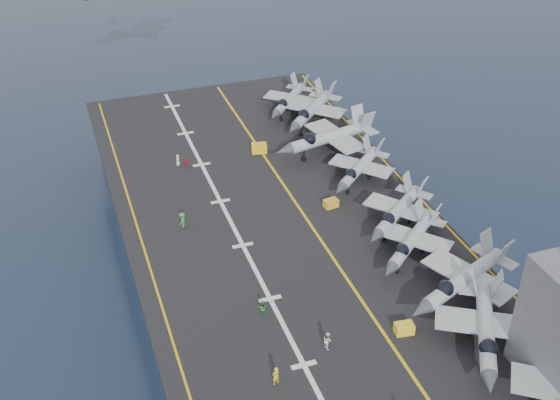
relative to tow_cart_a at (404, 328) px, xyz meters
name	(u,v)px	position (x,y,z in m)	size (l,w,h in m)	color
ground	(290,302)	(-4.91, 19.18, -10.96)	(500.00, 500.00, 0.00)	#142135
hull	(291,271)	(-4.91, 19.18, -5.96)	(36.00, 90.00, 10.00)	#56595E
flight_deck	(291,237)	(-4.91, 19.18, -0.76)	(38.00, 92.00, 0.40)	black
foul_line	(314,231)	(-1.91, 19.18, -0.54)	(0.35, 90.00, 0.02)	gold
landing_centerline	(243,245)	(-10.91, 19.18, -0.54)	(0.50, 90.00, 0.02)	silver
deck_edge_port	(149,264)	(-21.91, 19.18, -0.54)	(0.25, 90.00, 0.02)	gold
deck_edge_stbd	(429,207)	(13.59, 19.18, -0.54)	(0.25, 90.00, 0.02)	gold
fighter_jet_1	(486,327)	(6.30, -4.20, 1.95)	(15.59, 17.30, 5.01)	gray
fighter_jet_2	(464,278)	(8.24, 2.84, 2.04)	(17.63, 15.01, 5.18)	#8D929A
fighter_jet_3	(412,239)	(6.57, 11.05, 1.69)	(15.47, 14.96, 4.50)	#90979F
fighter_jet_4	(398,210)	(7.91, 16.91, 1.73)	(15.78, 15.12, 4.58)	gray
fighter_jet_5	(359,167)	(7.86, 27.90, 1.66)	(15.17, 14.86, 4.43)	#8F969E
fighter_jet_6	(330,136)	(7.21, 36.47, 2.18)	(17.69, 13.72, 5.47)	#8D969D
fighter_jet_7	(312,109)	(8.20, 45.92, 1.98)	(17.19, 17.26, 5.08)	#979EA5
fighter_jet_8	(289,99)	(6.44, 51.19, 1.67)	(14.89, 15.30, 4.46)	#A1AAB0
tow_cart_a	(404,328)	(0.00, 0.00, 0.00)	(1.98, 1.42, 1.11)	yellow
tow_cart_b	(331,203)	(1.97, 23.38, -0.03)	(1.93, 1.42, 1.06)	gold
tow_cart_c	(259,148)	(-2.22, 40.00, 0.09)	(2.40, 1.82, 1.29)	gold
crew_1	(276,376)	(-14.14, -2.13, 0.47)	(1.42, 1.15, 2.06)	yellow
crew_2	(263,308)	(-12.38, 7.18, 0.29)	(1.22, 1.10, 1.70)	#298D30
crew_3	(182,220)	(-16.67, 25.21, 0.45)	(1.33, 1.46, 2.02)	green
crew_4	(186,163)	(-13.07, 38.95, 0.24)	(0.97, 0.67, 1.59)	red
crew_5	(178,160)	(-14.00, 40.11, 0.26)	(1.07, 1.18, 1.63)	beige
crew_7	(327,340)	(-7.98, 0.59, 0.42)	(0.96, 1.28, 1.95)	silver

